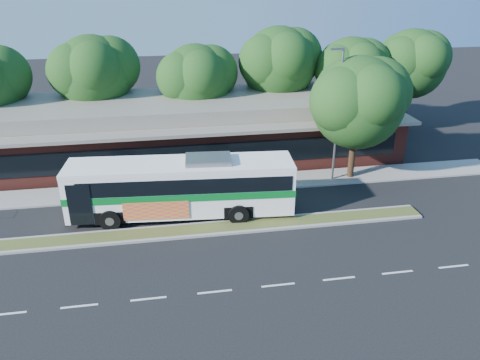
# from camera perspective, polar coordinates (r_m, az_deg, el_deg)

# --- Properties ---
(ground) EXTENTS (120.00, 120.00, 0.00)m
(ground) POSITION_cam_1_polar(r_m,az_deg,el_deg) (26.23, -4.40, -6.81)
(ground) COLOR black
(ground) RESTS_ON ground
(median_strip) EXTENTS (26.00, 1.10, 0.15)m
(median_strip) POSITION_cam_1_polar(r_m,az_deg,el_deg) (26.71, -4.54, -6.02)
(median_strip) COLOR #464A1F
(median_strip) RESTS_ON ground
(sidewalk) EXTENTS (44.00, 2.60, 0.12)m
(sidewalk) POSITION_cam_1_polar(r_m,az_deg,el_deg) (31.84, -5.54, -0.81)
(sidewalk) COLOR gray
(sidewalk) RESTS_ON ground
(plaza_building) EXTENTS (33.20, 11.20, 4.45)m
(plaza_building) POSITION_cam_1_polar(r_m,az_deg,el_deg) (37.22, -6.48, 6.35)
(plaza_building) COLOR maroon
(plaza_building) RESTS_ON ground
(lamp_post) EXTENTS (0.93, 0.18, 9.07)m
(lamp_post) POSITION_cam_1_polar(r_m,az_deg,el_deg) (31.77, 11.79, 8.07)
(lamp_post) COLOR slate
(lamp_post) RESTS_ON ground
(tree_bg_b) EXTENTS (6.69, 6.00, 9.00)m
(tree_bg_b) POSITION_cam_1_polar(r_m,az_deg,el_deg) (39.53, -16.84, 12.57)
(tree_bg_b) COLOR black
(tree_bg_b) RESTS_ON ground
(tree_bg_c) EXTENTS (6.24, 5.60, 8.26)m
(tree_bg_c) POSITION_cam_1_polar(r_m,az_deg,el_deg) (38.49, -4.80, 12.37)
(tree_bg_c) COLOR black
(tree_bg_c) RESTS_ON ground
(tree_bg_d) EXTENTS (6.91, 6.20, 9.37)m
(tree_bg_d) POSITION_cam_1_polar(r_m,az_deg,el_deg) (40.50, 5.30, 14.14)
(tree_bg_d) COLOR black
(tree_bg_d) RESTS_ON ground
(tree_bg_e) EXTENTS (6.47, 5.80, 8.50)m
(tree_bg_e) POSITION_cam_1_polar(r_m,az_deg,el_deg) (41.61, 13.81, 12.89)
(tree_bg_e) COLOR black
(tree_bg_e) RESTS_ON ground
(tree_bg_f) EXTENTS (6.69, 6.00, 8.92)m
(tree_bg_f) POSITION_cam_1_polar(r_m,az_deg,el_deg) (45.10, 20.60, 13.33)
(tree_bg_f) COLOR black
(tree_bg_f) RESTS_ON ground
(transit_bus) EXTENTS (13.32, 3.87, 3.69)m
(transit_bus) POSITION_cam_1_polar(r_m,az_deg,el_deg) (27.59, -7.07, -0.46)
(transit_bus) COLOR white
(transit_bus) RESTS_ON ground
(sedan) EXTENTS (4.47, 2.63, 1.22)m
(sedan) POSITION_cam_1_polar(r_m,az_deg,el_deg) (34.63, -20.92, 0.74)
(sedan) COLOR #A2A4A9
(sedan) RESTS_ON ground
(sidewalk_tree) EXTENTS (6.88, 6.17, 8.52)m
(sidewalk_tree) POSITION_cam_1_polar(r_m,az_deg,el_deg) (32.62, 14.80, 9.45)
(sidewalk_tree) COLOR black
(sidewalk_tree) RESTS_ON ground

